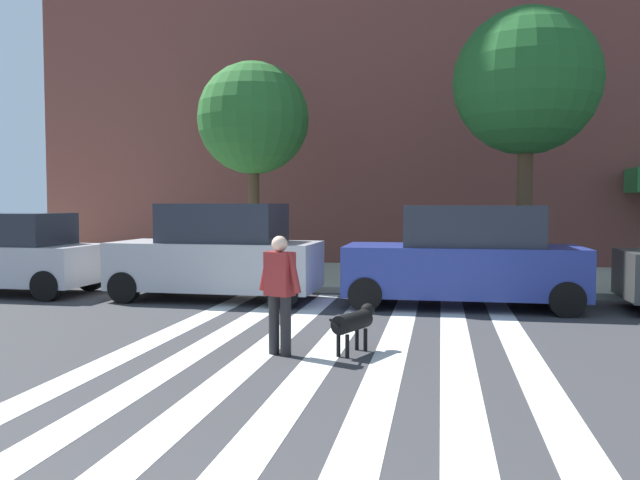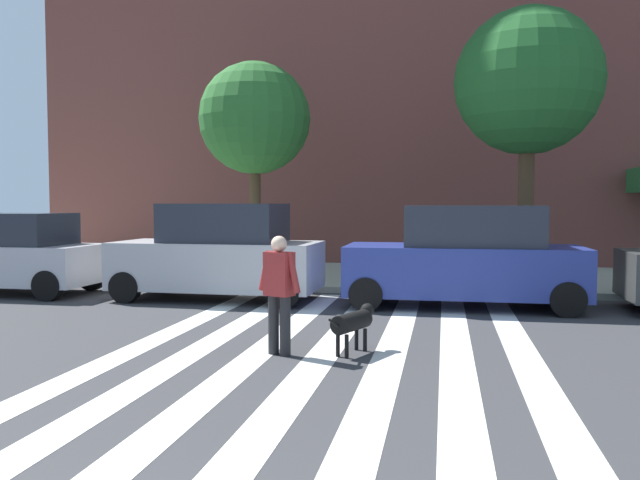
% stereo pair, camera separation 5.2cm
% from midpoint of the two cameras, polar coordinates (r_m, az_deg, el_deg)
% --- Properties ---
extents(ground_plane, '(160.00, 160.00, 0.00)m').
position_cam_midpoint_polar(ground_plane, '(8.73, -5.94, -10.53)').
color(ground_plane, '#353538').
extents(sidewalk_far, '(80.00, 6.00, 0.15)m').
position_cam_midpoint_polar(sidewalk_far, '(17.88, 2.78, -3.19)').
color(sidewalk_far, '#A9B19B').
rests_on(sidewalk_far, ground_plane).
extents(crosswalk_stripes, '(5.85, 12.35, 0.01)m').
position_cam_midpoint_polar(crosswalk_stripes, '(8.53, -0.39, -10.81)').
color(crosswalk_stripes, silver).
rests_on(crosswalk_stripes, ground_plane).
extents(parked_car_near_curb, '(4.53, 1.98, 1.86)m').
position_cam_midpoint_polar(parked_car_near_curb, '(16.55, -26.49, -1.13)').
color(parked_car_near_curb, '#B8B6BD').
rests_on(parked_car_near_curb, ground_plane).
extents(parked_car_behind_first, '(4.44, 1.99, 2.08)m').
position_cam_midpoint_polar(parked_car_behind_first, '(14.01, -9.12, -1.23)').
color(parked_car_behind_first, '#B2B1B6').
rests_on(parked_car_behind_first, ground_plane).
extents(parked_car_third_in_line, '(4.68, 1.99, 2.04)m').
position_cam_midpoint_polar(parked_car_third_in_line, '(13.20, 12.60, -1.60)').
color(parked_car_third_in_line, navy).
rests_on(parked_car_third_in_line, ground_plane).
extents(street_tree_nearest, '(3.01, 3.01, 5.73)m').
position_cam_midpoint_polar(street_tree_nearest, '(17.67, -6.03, 10.60)').
color(street_tree_nearest, '#4C3823').
rests_on(street_tree_nearest, sidewalk_far).
extents(street_tree_middle, '(3.36, 3.36, 6.42)m').
position_cam_midpoint_polar(street_tree_middle, '(15.94, 17.76, 13.12)').
color(street_tree_middle, '#4C3823').
rests_on(street_tree_middle, sidewalk_far).
extents(pedestrian_dog_walker, '(0.68, 0.37, 1.64)m').
position_cam_midpoint_polar(pedestrian_dog_walker, '(8.81, -3.77, -4.27)').
color(pedestrian_dog_walker, black).
rests_on(pedestrian_dog_walker, ground_plane).
extents(dog_on_leash, '(0.56, 1.06, 0.65)m').
position_cam_midpoint_polar(dog_on_leash, '(8.98, 2.89, -7.24)').
color(dog_on_leash, black).
rests_on(dog_on_leash, ground_plane).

